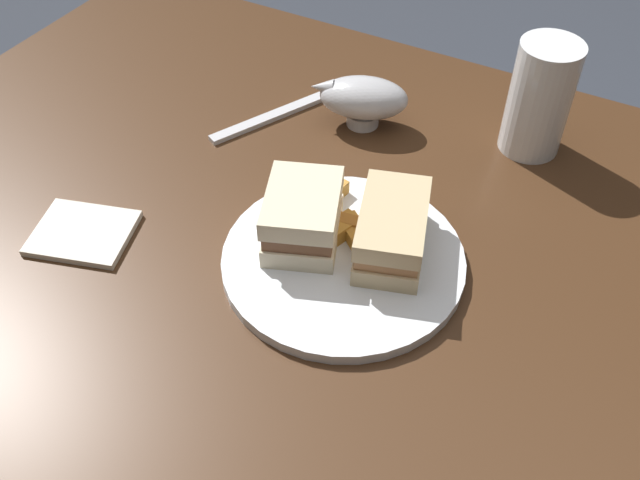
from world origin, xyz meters
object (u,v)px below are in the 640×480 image
object	(u,v)px
plate	(343,260)
pint_glass	(538,105)
gravy_boat	(362,98)
sandwich_half_left	(392,230)
fork	(269,118)
napkin	(83,233)
sandwich_half_right	(303,216)

from	to	relation	value
plate	pint_glass	world-z (taller)	pint_glass
gravy_boat	sandwich_half_left	bearing A→B (deg)	123.47
pint_glass	fork	bearing A→B (deg)	18.99
plate	gravy_boat	size ratio (longest dim) A/B	1.95
sandwich_half_left	pint_glass	bearing A→B (deg)	-105.69
fork	plate	bearing A→B (deg)	74.72
pint_glass	napkin	xyz separation A→B (m)	(0.40, 0.41, -0.06)
plate	sandwich_half_right	distance (m)	0.07
plate	sandwich_half_left	xyz separation A→B (m)	(-0.04, -0.03, 0.04)
pint_glass	gravy_boat	distance (m)	0.22
pint_glass	napkin	bearing A→B (deg)	45.48
sandwich_half_left	napkin	bearing A→B (deg)	22.91
plate	napkin	xyz separation A→B (m)	(0.28, 0.10, -0.00)
plate	gravy_boat	bearing A→B (deg)	-68.15
sandwich_half_right	pint_glass	distance (m)	0.35
sandwich_half_right	napkin	size ratio (longest dim) A/B	1.15
napkin	fork	world-z (taller)	napkin
sandwich_half_right	sandwich_half_left	bearing A→B (deg)	-162.28
pint_glass	fork	world-z (taller)	pint_glass
gravy_boat	sandwich_half_right	bearing A→B (deg)	100.56
pint_glass	napkin	distance (m)	0.57
napkin	fork	distance (m)	0.30
fork	sandwich_half_left	bearing A→B (deg)	84.88
sandwich_half_left	napkin	size ratio (longest dim) A/B	1.26
napkin	plate	bearing A→B (deg)	-160.02
sandwich_half_right	fork	size ratio (longest dim) A/B	0.70
sandwich_half_left	pint_glass	distance (m)	0.28
sandwich_half_left	pint_glass	xyz separation A→B (m)	(-0.08, -0.27, 0.02)
pint_glass	napkin	size ratio (longest dim) A/B	1.36
sandwich_half_left	pint_glass	size ratio (longest dim) A/B	0.93
plate	fork	distance (m)	0.29
pint_glass	fork	size ratio (longest dim) A/B	0.83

